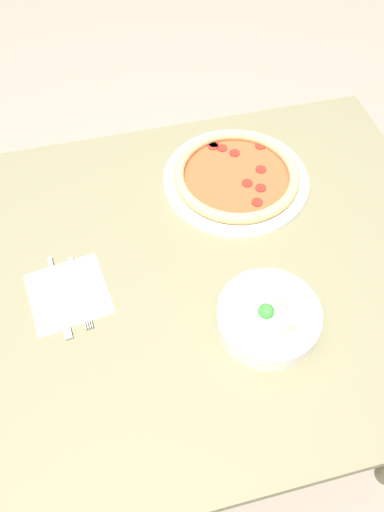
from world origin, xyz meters
The scene contains 7 objects.
ground_plane centered at (0.00, 0.00, 0.00)m, with size 8.00×8.00×0.00m, color gray.
dining_table centered at (0.00, 0.00, 0.66)m, with size 1.22×0.91×0.76m.
pizza centered at (-0.19, -0.22, 0.78)m, with size 0.35×0.35×0.04m.
bowl centered at (-0.14, 0.16, 0.80)m, with size 0.20×0.20×0.07m.
napkin centered at (0.23, 0.00, 0.77)m, with size 0.17×0.17×0.00m.
fork centered at (0.21, 0.00, 0.77)m, with size 0.03×0.18×0.00m.
knife centered at (0.25, -0.01, 0.77)m, with size 0.03×0.20×0.01m.
Camera 1 is at (0.12, 0.57, 1.64)m, focal length 35.00 mm.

